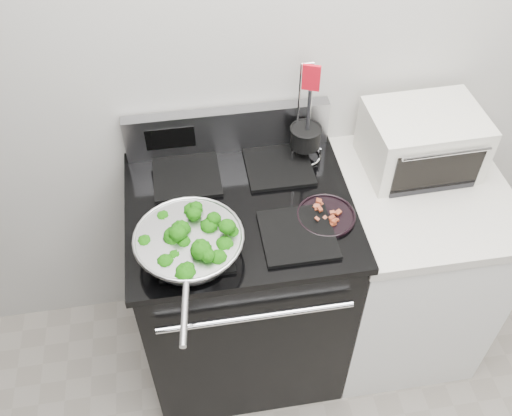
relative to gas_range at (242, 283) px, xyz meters
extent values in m
cube|color=beige|center=(0.30, 0.34, 0.86)|extent=(4.00, 0.02, 2.70)
cube|color=black|center=(0.00, 0.00, -0.03)|extent=(0.76, 0.66, 0.92)
cube|color=black|center=(0.00, 0.00, 0.45)|extent=(0.79, 0.69, 0.03)
cube|color=#99999E|center=(0.00, 0.30, 0.55)|extent=(0.76, 0.05, 0.18)
cube|color=black|center=(-0.17, -0.17, 0.47)|extent=(0.24, 0.24, 0.01)
cube|color=black|center=(0.17, -0.17, 0.47)|extent=(0.24, 0.24, 0.01)
cube|color=black|center=(-0.17, 0.17, 0.47)|extent=(0.24, 0.24, 0.01)
cube|color=black|center=(0.17, 0.17, 0.47)|extent=(0.24, 0.24, 0.01)
cube|color=white|center=(0.68, 0.00, -0.05)|extent=(0.60, 0.66, 0.88)
cube|color=beige|center=(0.68, 0.00, 0.41)|extent=(0.62, 0.68, 0.04)
torus|color=silver|center=(-0.19, -0.19, 0.55)|extent=(0.35, 0.35, 0.01)
cylinder|color=silver|center=(-0.22, -0.46, 0.54)|extent=(0.04, 0.21, 0.02)
cylinder|color=black|center=(0.28, -0.11, 0.47)|extent=(0.20, 0.20, 0.01)
cylinder|color=black|center=(0.28, 0.21, 0.56)|extent=(0.11, 0.11, 0.08)
cylinder|color=black|center=(0.28, 0.21, 0.65)|extent=(0.02, 0.02, 0.24)
cube|color=red|center=(0.28, 0.21, 0.82)|extent=(0.06, 0.03, 0.10)
cube|color=silver|center=(0.70, 0.13, 0.55)|extent=(0.41, 0.31, 0.23)
cube|color=black|center=(0.70, -0.02, 0.54)|extent=(0.32, 0.02, 0.16)
camera|label=1|loc=(-0.16, -1.36, 1.90)|focal=40.00mm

